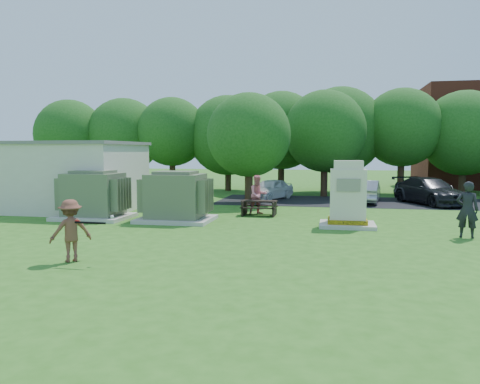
% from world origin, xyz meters
% --- Properties ---
extents(ground, '(120.00, 120.00, 0.00)m').
position_xyz_m(ground, '(0.00, 0.00, 0.00)').
color(ground, '#2D6619').
rests_on(ground, ground).
extents(service_building, '(10.00, 5.00, 3.20)m').
position_xyz_m(service_building, '(-11.00, 7.00, 1.60)').
color(service_building, beige).
rests_on(service_building, ground).
extents(service_building_roof, '(10.20, 5.20, 0.15)m').
position_xyz_m(service_building_roof, '(-11.00, 7.00, 3.27)').
color(service_building_roof, slate).
rests_on(service_building_roof, service_building).
extents(parking_strip, '(20.00, 6.00, 0.01)m').
position_xyz_m(parking_strip, '(7.00, 13.50, 0.01)').
color(parking_strip, '#232326').
rests_on(parking_strip, ground).
extents(transformer_left, '(3.00, 2.40, 2.07)m').
position_xyz_m(transformer_left, '(-6.50, 4.50, 0.97)').
color(transformer_left, beige).
rests_on(transformer_left, ground).
extents(transformer_right, '(3.00, 2.40, 2.07)m').
position_xyz_m(transformer_right, '(-2.80, 4.50, 0.97)').
color(transformer_right, beige).
rests_on(transformer_right, ground).
extents(generator_cabinet, '(2.08, 1.70, 2.54)m').
position_xyz_m(generator_cabinet, '(4.12, 4.40, 1.11)').
color(generator_cabinet, beige).
rests_on(generator_cabinet, ground).
extents(picnic_table, '(1.58, 1.19, 0.68)m').
position_xyz_m(picnic_table, '(0.32, 6.87, 0.42)').
color(picnic_table, black).
rests_on(picnic_table, ground).
extents(batter, '(1.20, 1.16, 1.64)m').
position_xyz_m(batter, '(-3.16, -2.84, 0.82)').
color(batter, brown).
rests_on(batter, ground).
extents(person_by_generator, '(0.78, 0.61, 1.90)m').
position_xyz_m(person_by_generator, '(7.97, 2.81, 0.95)').
color(person_by_generator, black).
rests_on(person_by_generator, ground).
extents(person_at_picnic, '(1.09, 1.02, 1.79)m').
position_xyz_m(person_at_picnic, '(0.19, 7.28, 0.90)').
color(person_at_picnic, '#DE767D').
rests_on(person_at_picnic, ground).
extents(car_white, '(2.82, 3.95, 1.25)m').
position_xyz_m(car_white, '(-0.12, 13.84, 0.62)').
color(car_white, white).
rests_on(car_white, ground).
extents(car_silver_a, '(1.87, 4.01, 1.27)m').
position_xyz_m(car_silver_a, '(5.41, 13.10, 0.64)').
color(car_silver_a, '#A3A3A8').
rests_on(car_silver_a, ground).
extents(car_dark, '(3.89, 5.37, 1.45)m').
position_xyz_m(car_dark, '(8.77, 13.14, 0.72)').
color(car_dark, black).
rests_on(car_dark, ground).
extents(batting_equipment, '(1.11, 0.39, 0.20)m').
position_xyz_m(batting_equipment, '(-2.52, -2.95, 1.09)').
color(batting_equipment, black).
rests_on(batting_equipment, ground).
extents(tree_row, '(41.30, 13.30, 7.30)m').
position_xyz_m(tree_row, '(1.75, 18.50, 4.15)').
color(tree_row, '#47301E').
rests_on(tree_row, ground).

